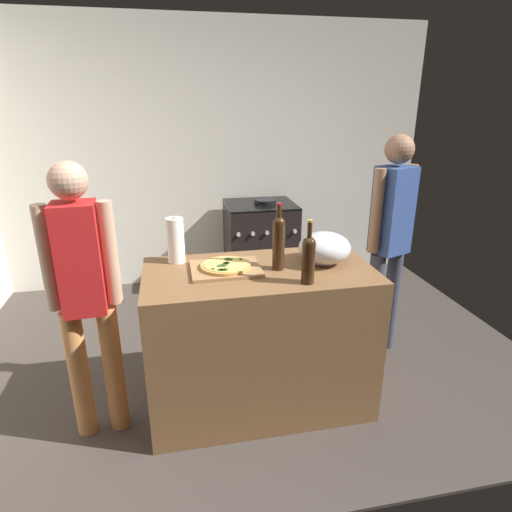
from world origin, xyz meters
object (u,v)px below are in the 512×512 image
at_px(pizza, 226,266).
at_px(wine_bottle_amber, 308,257).
at_px(person_in_red, 390,234).
at_px(wine_bottle_green, 279,241).
at_px(person_in_stripes, 84,290).
at_px(stove, 260,246).
at_px(paper_towel_roll, 176,240).
at_px(mixing_bowl, 325,248).

bearing_deg(pizza, wine_bottle_amber, -32.63).
bearing_deg(pizza, person_in_red, 17.12).
distance_m(wine_bottle_green, person_in_stripes, 1.09).
distance_m(wine_bottle_green, stove, 1.91).
bearing_deg(wine_bottle_green, wine_bottle_amber, -64.99).
bearing_deg(stove, paper_towel_roll, -118.89).
xyz_separation_m(paper_towel_roll, stove, (0.85, 1.54, -0.61)).
bearing_deg(pizza, paper_towel_roll, 143.19).
distance_m(stove, person_in_red, 1.60).
xyz_separation_m(paper_towel_roll, wine_bottle_green, (0.58, -0.24, 0.04)).
bearing_deg(stove, wine_bottle_amber, -94.75).
distance_m(wine_bottle_green, wine_bottle_amber, 0.25).
relative_size(pizza, paper_towel_roll, 1.04).
distance_m(mixing_bowl, paper_towel_roll, 0.90).
distance_m(pizza, mixing_bowl, 0.61).
xyz_separation_m(wine_bottle_green, person_in_red, (0.93, 0.42, -0.14)).
bearing_deg(mixing_bowl, paper_towel_roll, 167.30).
relative_size(wine_bottle_amber, person_in_stripes, 0.22).
distance_m(paper_towel_roll, stove, 1.86).
relative_size(pizza, wine_bottle_amber, 0.83).
distance_m(pizza, person_in_stripes, 0.77).
distance_m(wine_bottle_amber, person_in_stripes, 1.20).
height_order(pizza, wine_bottle_amber, wine_bottle_amber).
xyz_separation_m(paper_towel_roll, person_in_red, (1.51, 0.18, -0.10)).
bearing_deg(pizza, wine_bottle_green, -6.67).
bearing_deg(person_in_red, wine_bottle_green, -155.90).
relative_size(pizza, stove, 0.31).
height_order(wine_bottle_amber, stove, wine_bottle_amber).
relative_size(paper_towel_roll, wine_bottle_green, 0.71).
height_order(paper_towel_roll, stove, paper_towel_roll).
xyz_separation_m(stove, person_in_stripes, (-1.34, -1.84, 0.45)).
height_order(mixing_bowl, person_in_red, person_in_red).
relative_size(pizza, mixing_bowl, 0.93).
xyz_separation_m(pizza, paper_towel_roll, (-0.27, 0.20, 0.11)).
bearing_deg(wine_bottle_amber, wine_bottle_green, 115.01).
bearing_deg(stove, person_in_red, -64.34).
bearing_deg(stove, wine_bottle_green, -98.71).
relative_size(mixing_bowl, person_in_red, 0.19).
relative_size(mixing_bowl, paper_towel_roll, 1.13).
distance_m(mixing_bowl, wine_bottle_amber, 0.33).
relative_size(mixing_bowl, stove, 0.34).
relative_size(wine_bottle_amber, person_in_red, 0.21).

